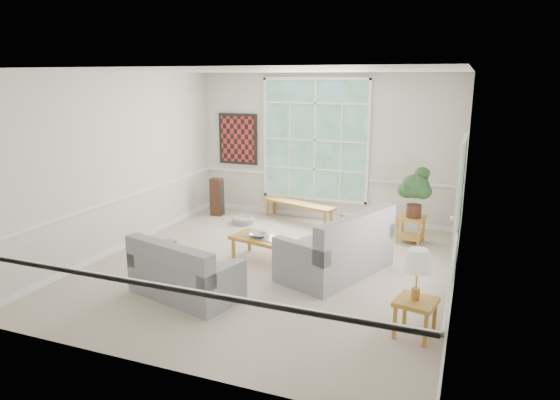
% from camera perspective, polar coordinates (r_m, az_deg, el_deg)
% --- Properties ---
extents(floor, '(5.50, 6.00, 0.01)m').
position_cam_1_polar(floor, '(7.94, -1.21, -7.68)').
color(floor, '#AFA091').
rests_on(floor, ground).
extents(ceiling, '(5.50, 6.00, 0.02)m').
position_cam_1_polar(ceiling, '(7.38, -1.33, 14.57)').
color(ceiling, white).
rests_on(ceiling, ground).
extents(wall_back, '(5.50, 0.02, 3.00)m').
position_cam_1_polar(wall_back, '(10.31, 5.14, 5.97)').
color(wall_back, silver).
rests_on(wall_back, ground).
extents(wall_front, '(5.50, 0.02, 3.00)m').
position_cam_1_polar(wall_front, '(4.95, -14.64, -3.13)').
color(wall_front, silver).
rests_on(wall_front, ground).
extents(wall_left, '(0.02, 6.00, 3.00)m').
position_cam_1_polar(wall_left, '(8.92, -17.87, 4.11)').
color(wall_left, silver).
rests_on(wall_left, ground).
extents(wall_right, '(0.02, 6.00, 3.00)m').
position_cam_1_polar(wall_right, '(6.96, 20.15, 1.33)').
color(wall_right, silver).
rests_on(wall_right, ground).
extents(window_back, '(2.30, 0.08, 2.40)m').
position_cam_1_polar(window_back, '(10.31, 4.02, 6.83)').
color(window_back, white).
rests_on(window_back, wall_back).
extents(entry_door, '(0.08, 0.90, 2.10)m').
position_cam_1_polar(entry_door, '(7.65, 19.70, -1.03)').
color(entry_door, white).
rests_on(entry_door, floor).
extents(door_sidelight, '(0.08, 0.26, 1.90)m').
position_cam_1_polar(door_sidelight, '(7.01, 19.58, -1.48)').
color(door_sidelight, white).
rests_on(door_sidelight, wall_right).
extents(wall_art, '(0.90, 0.06, 1.10)m').
position_cam_1_polar(wall_art, '(10.95, -4.84, 6.96)').
color(wall_art, '#5A1918').
rests_on(wall_art, wall_back).
extents(wall_frame_near, '(0.04, 0.26, 0.32)m').
position_cam_1_polar(wall_frame_near, '(8.68, 20.24, 4.00)').
color(wall_frame_near, black).
rests_on(wall_frame_near, wall_right).
extents(wall_frame_far, '(0.04, 0.26, 0.32)m').
position_cam_1_polar(wall_frame_far, '(9.07, 20.30, 4.39)').
color(wall_frame_far, black).
rests_on(wall_frame_far, wall_right).
extents(loveseat_right, '(1.54, 2.04, 0.99)m').
position_cam_1_polar(loveseat_right, '(7.59, 6.41, -4.78)').
color(loveseat_right, gray).
rests_on(loveseat_right, floor).
extents(loveseat_front, '(1.65, 1.14, 0.81)m').
position_cam_1_polar(loveseat_front, '(6.93, -10.72, -7.56)').
color(loveseat_front, gray).
rests_on(loveseat_front, floor).
extents(coffee_table, '(1.14, 0.78, 0.39)m').
position_cam_1_polar(coffee_table, '(8.17, -1.92, -5.55)').
color(coffee_table, '#A9752C').
rests_on(coffee_table, floor).
extents(pewter_bowl, '(0.36, 0.36, 0.08)m').
position_cam_1_polar(pewter_bowl, '(8.09, -2.51, -4.02)').
color(pewter_bowl, gray).
rests_on(pewter_bowl, coffee_table).
extents(window_bench, '(1.69, 0.83, 0.39)m').
position_cam_1_polar(window_bench, '(10.32, 2.08, -1.38)').
color(window_bench, '#A9752C').
rests_on(window_bench, floor).
extents(end_table, '(0.54, 0.54, 0.48)m').
position_cam_1_polar(end_table, '(9.32, 14.68, -3.25)').
color(end_table, '#A9752C').
rests_on(end_table, floor).
extents(houseplant, '(0.71, 0.71, 0.92)m').
position_cam_1_polar(houseplant, '(9.10, 15.16, 0.88)').
color(houseplant, '#264924').
rests_on(houseplant, end_table).
extents(side_table, '(0.52, 0.52, 0.45)m').
position_cam_1_polar(side_table, '(6.08, 15.17, -12.88)').
color(side_table, '#A9752C').
rests_on(side_table, floor).
extents(table_lamp, '(0.36, 0.36, 0.60)m').
position_cam_1_polar(table_lamp, '(5.88, 15.37, -8.22)').
color(table_lamp, silver).
rests_on(table_lamp, side_table).
extents(pet_bed, '(0.52, 0.52, 0.13)m').
position_cam_1_polar(pet_bed, '(10.20, -4.27, -2.34)').
color(pet_bed, gray).
rests_on(pet_bed, floor).
extents(floor_speaker, '(0.26, 0.20, 0.81)m').
position_cam_1_polar(floor_speaker, '(10.81, -7.22, 0.35)').
color(floor_speaker, '#3E2015').
rests_on(floor_speaker, floor).
extents(cat, '(0.37, 0.35, 0.14)m').
position_cam_1_polar(cat, '(8.13, 8.50, -2.97)').
color(cat, black).
rests_on(cat, loveseat_right).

